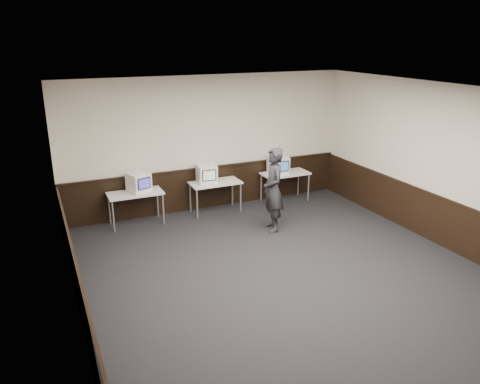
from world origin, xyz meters
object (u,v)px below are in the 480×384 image
emac_left (139,182)px  emac_center (207,174)px  desk_right (285,175)px  emac_right (278,165)px  person (273,190)px  desk_left (135,196)px  desk_center (215,185)px

emac_left → emac_center: emac_center is taller
desk_right → emac_right: bearing=174.6°
person → emac_center: bearing=-138.7°
desk_right → emac_center: bearing=178.8°
desk_left → desk_center: 1.90m
emac_left → emac_right: emac_right is taller
desk_right → emac_left: size_ratio=2.13×
emac_center → person: bearing=-53.7°
emac_right → person: (-0.97, -1.54, -0.05)m
emac_left → desk_center: bearing=-20.5°
emac_center → person: size_ratio=0.28×
desk_left → desk_center: bearing=0.0°
emac_left → emac_center: 1.60m
person → desk_center: bearing=-143.6°
desk_center → emac_left: emac_left is taller
desk_left → desk_center: same height
desk_left → emac_center: bearing=1.4°
emac_left → emac_right: (3.50, -0.02, 0.01)m
emac_left → emac_center: size_ratio=1.12×
desk_right → emac_left: bearing=179.3°
emac_right → person: size_ratio=0.26×
desk_center → emac_right: (1.70, 0.02, 0.29)m
person → emac_right: bearing=158.4°
desk_left → person: (2.64, -1.52, 0.24)m
emac_left → person: size_ratio=0.31×
desk_right → person: person is taller
desk_center → person: person is taller
desk_left → person: 3.06m
desk_right → emac_center: size_ratio=2.38×
emac_right → desk_center: bearing=-178.1°
desk_left → emac_center: emac_center is taller
desk_center → person: bearing=-64.1°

